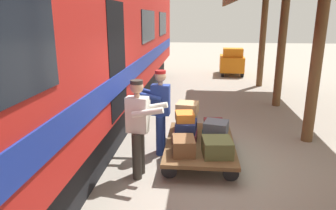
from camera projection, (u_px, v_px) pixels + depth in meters
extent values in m
plane|color=gray|center=(220.00, 166.00, 5.82)|extent=(60.00, 60.00, 0.00)
cylinder|color=brown|center=(262.00, 43.00, 12.21)|extent=(0.24, 0.24, 3.40)
cylinder|color=brown|center=(281.00, 51.00, 9.40)|extent=(0.24, 0.24, 3.40)
cylinder|color=brown|center=(316.00, 66.00, 6.58)|extent=(0.24, 0.24, 3.40)
cube|color=#B21E19|center=(33.00, 37.00, 5.50)|extent=(3.00, 20.02, 2.90)
cube|color=black|center=(45.00, 137.00, 6.02)|extent=(2.55, 19.02, 0.90)
cube|color=navy|center=(119.00, 83.00, 5.58)|extent=(0.03, 19.62, 0.36)
cube|color=black|center=(163.00, 24.00, 12.05)|extent=(0.02, 2.20, 0.84)
cube|color=black|center=(149.00, 26.00, 8.69)|extent=(0.02, 2.20, 0.84)
cube|color=black|center=(115.00, 60.00, 5.47)|extent=(0.12, 1.10, 2.00)
cube|color=brown|center=(200.00, 143.00, 6.10)|extent=(1.31, 2.18, 0.07)
cylinder|color=black|center=(231.00, 173.00, 5.27)|extent=(0.28, 0.05, 0.28)
cylinder|color=black|center=(169.00, 171.00, 5.36)|extent=(0.28, 0.05, 0.28)
cylinder|color=black|center=(223.00, 136.00, 6.93)|extent=(0.28, 0.05, 0.28)
cylinder|color=black|center=(176.00, 134.00, 7.03)|extent=(0.28, 0.05, 0.28)
cube|color=gold|center=(186.00, 126.00, 6.67)|extent=(0.46, 0.56, 0.17)
cube|color=brown|center=(217.00, 147.00, 5.45)|extent=(0.55, 0.58, 0.29)
cube|color=#1E666B|center=(215.00, 138.00, 6.04)|extent=(0.51, 0.51, 0.16)
cube|color=brown|center=(184.00, 146.00, 5.51)|extent=(0.44, 0.54, 0.29)
cube|color=maroon|center=(214.00, 126.00, 6.61)|extent=(0.44, 0.53, 0.23)
cube|color=maroon|center=(185.00, 136.00, 6.09)|extent=(0.48, 0.48, 0.19)
cube|color=#4C515B|center=(216.00, 128.00, 6.01)|extent=(0.52, 0.51, 0.25)
cube|color=navy|center=(186.00, 126.00, 6.06)|extent=(0.42, 0.50, 0.21)
cube|color=#CC6B23|center=(185.00, 117.00, 6.04)|extent=(0.40, 0.44, 0.17)
cube|color=#9EA0A5|center=(186.00, 118.00, 6.64)|extent=(0.46, 0.52, 0.21)
cube|color=tan|center=(187.00, 108.00, 6.57)|extent=(0.49, 0.50, 0.24)
cylinder|color=navy|center=(162.00, 132.00, 6.40)|extent=(0.16, 0.16, 0.82)
cylinder|color=navy|center=(160.00, 135.00, 6.21)|extent=(0.16, 0.16, 0.82)
cube|color=navy|center=(161.00, 100.00, 6.12)|extent=(0.37, 0.24, 0.60)
cylinder|color=tan|center=(160.00, 83.00, 6.03)|extent=(0.09, 0.09, 0.06)
sphere|color=tan|center=(160.00, 76.00, 5.99)|extent=(0.22, 0.22, 0.22)
cylinder|color=#A51919|center=(160.00, 72.00, 5.97)|extent=(0.21, 0.21, 0.06)
cylinder|color=navy|center=(151.00, 93.00, 6.27)|extent=(0.53, 0.13, 0.21)
cylinder|color=navy|center=(148.00, 96.00, 5.97)|extent=(0.53, 0.13, 0.21)
cylinder|color=#332D28|center=(137.00, 156.00, 5.28)|extent=(0.16, 0.16, 0.82)
cylinder|color=#332D28|center=(140.00, 152.00, 5.47)|extent=(0.16, 0.16, 0.82)
cube|color=silver|center=(137.00, 115.00, 5.18)|extent=(0.38, 0.26, 0.60)
cylinder|color=tan|center=(137.00, 95.00, 5.09)|extent=(0.09, 0.09, 0.06)
sphere|color=tan|center=(137.00, 87.00, 5.06)|extent=(0.22, 0.22, 0.22)
cylinder|color=#332D28|center=(137.00, 82.00, 5.03)|extent=(0.21, 0.21, 0.06)
cylinder|color=silver|center=(148.00, 112.00, 4.96)|extent=(0.54, 0.16, 0.21)
cylinder|color=silver|center=(153.00, 107.00, 5.26)|extent=(0.54, 0.16, 0.21)
cube|color=orange|center=(232.00, 63.00, 15.02)|extent=(1.17, 1.74, 0.70)
cube|color=orange|center=(233.00, 54.00, 14.55)|extent=(0.93, 0.74, 0.50)
cylinder|color=black|center=(242.00, 73.00, 14.50)|extent=(0.12, 0.40, 0.40)
cylinder|color=black|center=(223.00, 72.00, 14.58)|extent=(0.12, 0.40, 0.40)
cylinder|color=black|center=(239.00, 69.00, 15.65)|extent=(0.12, 0.40, 0.40)
cylinder|color=black|center=(221.00, 68.00, 15.73)|extent=(0.12, 0.40, 0.40)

